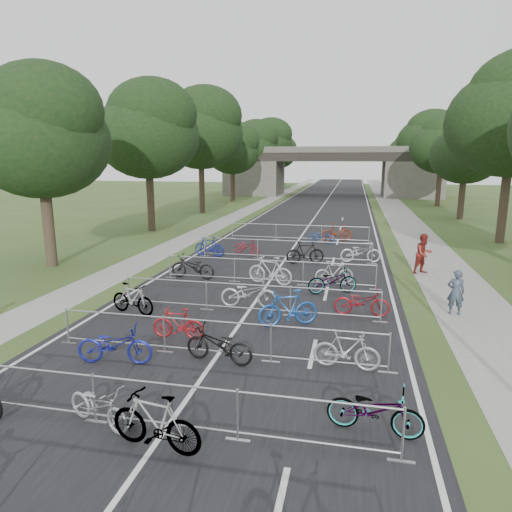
# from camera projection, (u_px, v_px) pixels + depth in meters

# --- Properties ---
(road) EXTENTS (11.00, 140.00, 0.01)m
(road) POSITION_uv_depth(u_px,v_px,m) (323.00, 205.00, 53.60)
(road) COLOR black
(road) RESTS_ON ground
(sidewalk_right) EXTENTS (3.00, 140.00, 0.01)m
(sidewalk_right) POSITION_uv_depth(u_px,v_px,m) (394.00, 207.00, 51.95)
(sidewalk_right) COLOR gray
(sidewalk_right) RESTS_ON ground
(sidewalk_left) EXTENTS (2.00, 140.00, 0.01)m
(sidewalk_left) POSITION_uv_depth(u_px,v_px,m) (261.00, 204.00, 55.14)
(sidewalk_left) COLOR gray
(sidewalk_left) RESTS_ON ground
(lane_markings) EXTENTS (0.12, 140.00, 0.00)m
(lane_markings) POSITION_uv_depth(u_px,v_px,m) (323.00, 205.00, 53.60)
(lane_markings) COLOR silver
(lane_markings) RESTS_ON ground
(overpass_bridge) EXTENTS (31.00, 8.00, 7.05)m
(overpass_bridge) POSITION_uv_depth(u_px,v_px,m) (331.00, 171.00, 67.20)
(overpass_bridge) COLOR #4F4D47
(overpass_bridge) RESTS_ON ground
(tree_left_0) EXTENTS (6.72, 6.72, 10.25)m
(tree_left_0) POSITION_uv_depth(u_px,v_px,m) (41.00, 136.00, 22.00)
(tree_left_0) COLOR #33261C
(tree_left_0) RESTS_ON ground
(tree_left_1) EXTENTS (7.56, 7.56, 11.53)m
(tree_left_1) POSITION_uv_depth(u_px,v_px,m) (148.00, 132.00, 33.30)
(tree_left_1) COLOR #33261C
(tree_left_1) RESTS_ON ground
(tree_left_2) EXTENTS (8.40, 8.40, 12.81)m
(tree_left_2) POSITION_uv_depth(u_px,v_px,m) (201.00, 130.00, 44.61)
(tree_left_2) COLOR #33261C
(tree_left_2) RESTS_ON ground
(tree_right_2) EXTENTS (6.16, 6.16, 9.39)m
(tree_right_2) POSITION_uv_depth(u_px,v_px,m) (467.00, 152.00, 40.03)
(tree_right_2) COLOR #33261C
(tree_right_2) RESTS_ON ground
(tree_left_3) EXTENTS (6.72, 6.72, 10.25)m
(tree_left_3) POSITION_uv_depth(u_px,v_px,m) (233.00, 150.00, 56.42)
(tree_left_3) COLOR #33261C
(tree_left_3) RESTS_ON ground
(tree_right_3) EXTENTS (7.17, 7.17, 10.93)m
(tree_right_3) POSITION_uv_depth(u_px,v_px,m) (443.00, 145.00, 51.30)
(tree_right_3) COLOR #33261C
(tree_right_3) RESTS_ON ground
(tree_left_4) EXTENTS (7.56, 7.56, 11.53)m
(tree_left_4) POSITION_uv_depth(u_px,v_px,m) (254.00, 145.00, 67.72)
(tree_left_4) COLOR #33261C
(tree_left_4) RESTS_ON ground
(tree_right_4) EXTENTS (8.18, 8.18, 12.47)m
(tree_right_4) POSITION_uv_depth(u_px,v_px,m) (428.00, 140.00, 62.56)
(tree_right_4) COLOR #33261C
(tree_right_4) RESTS_ON ground
(tree_left_5) EXTENTS (8.40, 8.40, 12.81)m
(tree_left_5) POSITION_uv_depth(u_px,v_px,m) (269.00, 142.00, 79.02)
(tree_left_5) COLOR #33261C
(tree_left_5) RESTS_ON ground
(tree_right_5) EXTENTS (6.16, 6.16, 9.39)m
(tree_right_5) POSITION_uv_depth(u_px,v_px,m) (416.00, 155.00, 74.45)
(tree_right_5) COLOR #33261C
(tree_right_5) RESTS_ON ground
(tree_left_6) EXTENTS (6.72, 6.72, 10.25)m
(tree_left_6) POSITION_uv_depth(u_px,v_px,m) (280.00, 153.00, 90.83)
(tree_left_6) COLOR #33261C
(tree_left_6) RESTS_ON ground
(tree_right_6) EXTENTS (7.17, 7.17, 10.93)m
(tree_right_6) POSITION_uv_depth(u_px,v_px,m) (408.00, 150.00, 85.71)
(tree_right_6) COLOR #33261C
(tree_right_6) RESTS_ON ground
(barrier_row_1) EXTENTS (9.70, 0.08, 1.10)m
(barrier_row_1) POSITION_uv_depth(u_px,v_px,m) (164.00, 407.00, 9.13)
(barrier_row_1) COLOR #A4A7AC
(barrier_row_1) RESTS_ON ground
(barrier_row_2) EXTENTS (9.70, 0.08, 1.10)m
(barrier_row_2) POSITION_uv_depth(u_px,v_px,m) (216.00, 339.00, 12.57)
(barrier_row_2) COLOR #A4A7AC
(barrier_row_2) RESTS_ON ground
(barrier_row_3) EXTENTS (9.70, 0.08, 1.10)m
(barrier_row_3) POSITION_uv_depth(u_px,v_px,m) (248.00, 298.00, 16.20)
(barrier_row_3) COLOR #A4A7AC
(barrier_row_3) RESTS_ON ground
(barrier_row_4) EXTENTS (9.70, 0.08, 1.10)m
(barrier_row_4) POSITION_uv_depth(u_px,v_px,m) (268.00, 272.00, 20.02)
(barrier_row_4) COLOR #A4A7AC
(barrier_row_4) RESTS_ON ground
(barrier_row_5) EXTENTS (9.70, 0.08, 1.10)m
(barrier_row_5) POSITION_uv_depth(u_px,v_px,m) (285.00, 250.00, 24.80)
(barrier_row_5) COLOR #A4A7AC
(barrier_row_5) RESTS_ON ground
(barrier_row_6) EXTENTS (9.70, 0.08, 1.10)m
(barrier_row_6) POSITION_uv_depth(u_px,v_px,m) (298.00, 233.00, 30.54)
(barrier_row_6) COLOR #A4A7AC
(barrier_row_6) RESTS_ON ground
(bike_5) EXTENTS (1.82, 1.15, 0.90)m
(bike_5) POSITION_uv_depth(u_px,v_px,m) (98.00, 406.00, 9.34)
(bike_5) COLOR #99989F
(bike_5) RESTS_ON ground
(bike_6) EXTENTS (1.97, 0.83, 1.15)m
(bike_6) POSITION_uv_depth(u_px,v_px,m) (156.00, 422.00, 8.54)
(bike_6) COLOR #A4A7AC
(bike_6) RESTS_ON ground
(bike_7) EXTENTS (1.99, 0.92, 1.01)m
(bike_7) POSITION_uv_depth(u_px,v_px,m) (375.00, 410.00, 9.07)
(bike_7) COLOR #A4A7AC
(bike_7) RESTS_ON ground
(bike_8) EXTENTS (2.12, 1.01, 1.07)m
(bike_8) POSITION_uv_depth(u_px,v_px,m) (115.00, 345.00, 12.18)
(bike_8) COLOR navy
(bike_8) RESTS_ON ground
(bike_9) EXTENTS (1.65, 0.52, 0.98)m
(bike_9) POSITION_uv_depth(u_px,v_px,m) (178.00, 324.00, 13.87)
(bike_9) COLOR maroon
(bike_9) RESTS_ON ground
(bike_10) EXTENTS (2.02, 0.98, 1.02)m
(bike_10) POSITION_uv_depth(u_px,v_px,m) (219.00, 345.00, 12.23)
(bike_10) COLOR black
(bike_10) RESTS_ON ground
(bike_11) EXTENTS (1.78, 0.65, 1.05)m
(bike_11) POSITION_uv_depth(u_px,v_px,m) (347.00, 350.00, 11.86)
(bike_11) COLOR #9D9EA5
(bike_11) RESTS_ON ground
(bike_12) EXTENTS (1.91, 0.99, 1.11)m
(bike_12) POSITION_uv_depth(u_px,v_px,m) (133.00, 299.00, 16.09)
(bike_12) COLOR #A4A7AC
(bike_12) RESTS_ON ground
(bike_13) EXTENTS (2.13, 0.85, 1.10)m
(bike_13) POSITION_uv_depth(u_px,v_px,m) (249.00, 293.00, 16.81)
(bike_13) COLOR #A5A5AD
(bike_13) RESTS_ON ground
(bike_14) EXTENTS (2.09, 1.40, 1.23)m
(bike_14) POSITION_uv_depth(u_px,v_px,m) (288.00, 308.00, 14.90)
(bike_14) COLOR #1C4B9C
(bike_14) RESTS_ON ground
(bike_15) EXTENTS (1.93, 0.71, 1.00)m
(bike_15) POSITION_uv_depth(u_px,v_px,m) (362.00, 302.00, 15.92)
(bike_15) COLOR maroon
(bike_15) RESTS_ON ground
(bike_16) EXTENTS (2.16, 0.91, 1.10)m
(bike_16) POSITION_uv_depth(u_px,v_px,m) (192.00, 267.00, 20.84)
(bike_16) COLOR black
(bike_16) RESTS_ON ground
(bike_17) EXTENTS (2.15, 1.06, 1.24)m
(bike_17) POSITION_uv_depth(u_px,v_px,m) (270.00, 271.00, 19.87)
(bike_17) COLOR #B2B3BA
(bike_17) RESTS_ON ground
(bike_18) EXTENTS (2.17, 1.43, 1.08)m
(bike_18) POSITION_uv_depth(u_px,v_px,m) (332.00, 281.00, 18.56)
(bike_18) COLOR #A4A7AC
(bike_18) RESTS_ON ground
(bike_19) EXTENTS (1.78, 0.89, 1.03)m
(bike_19) POSITION_uv_depth(u_px,v_px,m) (334.00, 273.00, 19.98)
(bike_19) COLOR #A5A5AD
(bike_19) RESTS_ON ground
(bike_20) EXTENTS (1.91, 0.81, 1.11)m
(bike_20) POSITION_uv_depth(u_px,v_px,m) (209.00, 247.00, 25.64)
(bike_20) COLOR navy
(bike_20) RESTS_ON ground
(bike_21) EXTENTS (1.84, 1.24, 0.91)m
(bike_21) POSITION_uv_depth(u_px,v_px,m) (247.00, 247.00, 26.15)
(bike_21) COLOR maroon
(bike_21) RESTS_ON ground
(bike_22) EXTENTS (2.07, 1.14, 1.20)m
(bike_22) POSITION_uv_depth(u_px,v_px,m) (305.00, 253.00, 23.79)
(bike_22) COLOR black
(bike_22) RESTS_ON ground
(bike_23) EXTENTS (2.19, 1.04, 1.11)m
(bike_23) POSITION_uv_depth(u_px,v_px,m) (360.00, 252.00, 24.16)
(bike_23) COLOR #BBBBC3
(bike_23) RESTS_ON ground
(bike_26) EXTENTS (1.85, 0.95, 0.93)m
(bike_26) POSITION_uv_depth(u_px,v_px,m) (322.00, 236.00, 29.54)
(bike_26) COLOR navy
(bike_26) RESTS_ON ground
(bike_27) EXTENTS (2.13, 1.12, 1.23)m
(bike_27) POSITION_uv_depth(u_px,v_px,m) (337.00, 232.00, 30.29)
(bike_27) COLOR maroon
(bike_27) RESTS_ON ground
(pedestrian_a) EXTENTS (0.60, 0.41, 1.62)m
(pedestrian_a) POSITION_uv_depth(u_px,v_px,m) (456.00, 292.00, 16.00)
(pedestrian_a) COLOR #323C4C
(pedestrian_a) RESTS_ON ground
(pedestrian_b) EXTENTS (1.18, 1.12, 1.92)m
(pedestrian_b) POSITION_uv_depth(u_px,v_px,m) (424.00, 254.00, 21.71)
(pedestrian_b) COLOR maroon
(pedestrian_b) RESTS_ON ground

